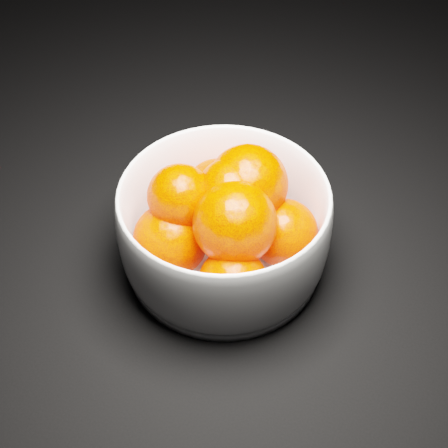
% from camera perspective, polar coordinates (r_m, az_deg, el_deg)
% --- Properties ---
extents(bowl, '(0.21, 0.21, 0.10)m').
position_cam_1_polar(bowl, '(0.63, 0.00, -0.33)').
color(bowl, white).
rests_on(bowl, ground).
extents(orange_pile, '(0.17, 0.17, 0.12)m').
position_cam_1_polar(orange_pile, '(0.62, 0.16, 0.82)').
color(orange_pile, '#FD2C00').
rests_on(orange_pile, bowl).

